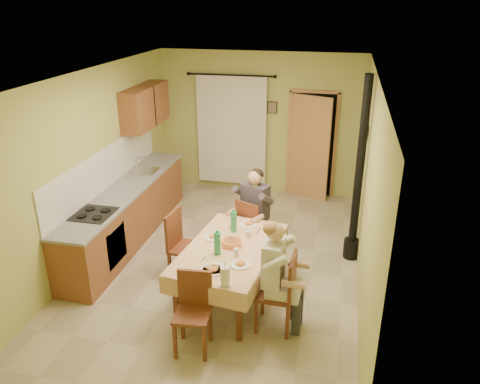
% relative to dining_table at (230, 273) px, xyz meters
% --- Properties ---
extents(floor, '(4.00, 6.00, 0.01)m').
position_rel_dining_table_xyz_m(floor, '(-0.33, 0.82, -0.38)').
color(floor, tan).
rests_on(floor, ground).
extents(room_shell, '(4.04, 6.04, 2.82)m').
position_rel_dining_table_xyz_m(room_shell, '(-0.33, 0.82, 1.44)').
color(room_shell, tan).
rests_on(room_shell, ground).
extents(kitchen_run, '(0.64, 3.64, 1.56)m').
position_rel_dining_table_xyz_m(kitchen_run, '(-2.03, 1.22, 0.10)').
color(kitchen_run, brown).
rests_on(kitchen_run, ground).
extents(upper_cabinets, '(0.35, 1.40, 0.70)m').
position_rel_dining_table_xyz_m(upper_cabinets, '(-2.15, 2.52, 1.57)').
color(upper_cabinets, brown).
rests_on(upper_cabinets, room_shell).
extents(curtain, '(1.70, 0.07, 2.22)m').
position_rel_dining_table_xyz_m(curtain, '(-0.88, 3.72, 0.88)').
color(curtain, black).
rests_on(curtain, ground).
extents(doorway, '(0.96, 0.35, 2.15)m').
position_rel_dining_table_xyz_m(doorway, '(0.71, 3.72, 0.67)').
color(doorway, black).
rests_on(doorway, ground).
extents(dining_table, '(1.31, 1.93, 0.76)m').
position_rel_dining_table_xyz_m(dining_table, '(0.00, 0.00, 0.00)').
color(dining_table, tan).
rests_on(dining_table, ground).
extents(tableware, '(0.75, 1.67, 0.33)m').
position_rel_dining_table_xyz_m(tableware, '(-0.00, -0.11, 0.45)').
color(tableware, white).
rests_on(tableware, dining_table).
extents(chair_far, '(0.54, 0.54, 0.97)m').
position_rel_dining_table_xyz_m(chair_far, '(0.08, 1.12, -0.09)').
color(chair_far, '#602F1A').
rests_on(chair_far, ground).
extents(chair_near, '(0.42, 0.42, 0.95)m').
position_rel_dining_table_xyz_m(chair_near, '(-0.17, -1.06, -0.09)').
color(chair_near, '#602F1A').
rests_on(chair_near, ground).
extents(chair_right, '(0.45, 0.45, 1.00)m').
position_rel_dining_table_xyz_m(chair_right, '(0.68, -0.47, -0.09)').
color(chair_right, '#602F1A').
rests_on(chair_right, ground).
extents(chair_left, '(0.50, 0.50, 1.01)m').
position_rel_dining_table_xyz_m(chair_left, '(-0.71, 0.33, -0.09)').
color(chair_left, '#602F1A').
rests_on(chair_left, ground).
extents(man_far, '(0.65, 0.60, 1.39)m').
position_rel_dining_table_xyz_m(man_far, '(0.09, 1.13, 0.50)').
color(man_far, '#38333D').
rests_on(man_far, chair_far).
extents(man_right, '(0.47, 0.59, 1.39)m').
position_rel_dining_table_xyz_m(man_right, '(0.67, -0.47, 0.50)').
color(man_right, beige).
rests_on(man_right, chair_right).
extents(stove_flue, '(0.24, 0.24, 2.80)m').
position_rel_dining_table_xyz_m(stove_flue, '(1.57, 1.42, 0.64)').
color(stove_flue, black).
rests_on(stove_flue, ground).
extents(picture_back, '(0.19, 0.03, 0.23)m').
position_rel_dining_table_xyz_m(picture_back, '(-0.08, 3.79, 1.37)').
color(picture_back, black).
rests_on(picture_back, room_shell).
extents(picture_right, '(0.03, 0.31, 0.21)m').
position_rel_dining_table_xyz_m(picture_right, '(1.64, 2.02, 1.47)').
color(picture_right, brown).
rests_on(picture_right, room_shell).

